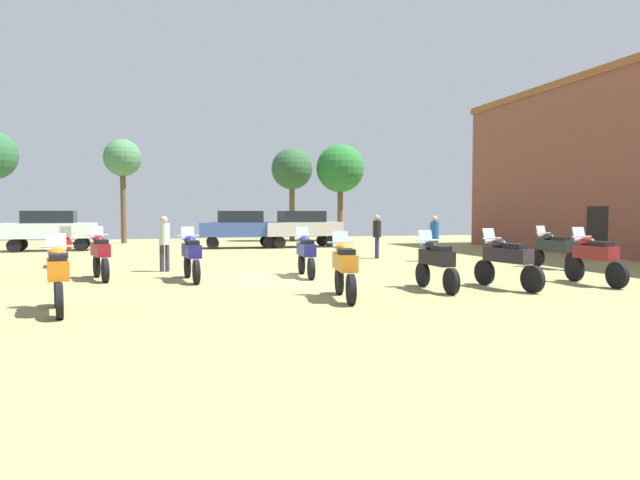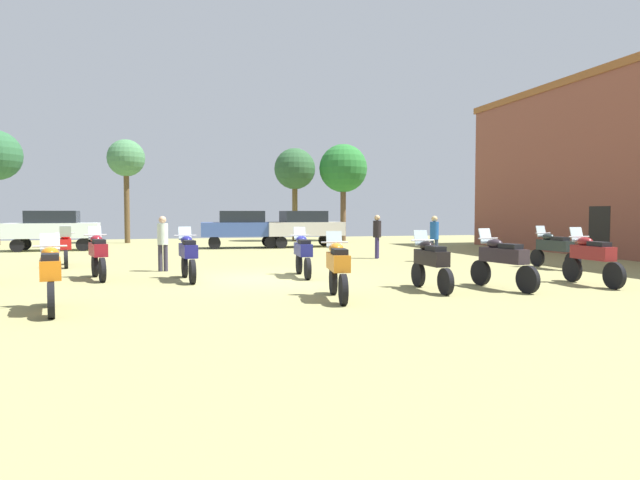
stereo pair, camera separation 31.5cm
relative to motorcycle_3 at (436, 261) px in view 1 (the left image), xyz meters
The scene contains 20 objects.
ground_plane 4.94m from the motorcycle_3, 136.14° to the left, with size 44.00×52.00×0.02m.
motorcycle_3 is the anchor object (origin of this frame).
motorcycle_5 2.68m from the motorcycle_3, 164.98° to the right, with size 0.66×2.14×1.48m.
motorcycle_6 13.15m from the motorcycle_3, 137.67° to the left, with size 0.71×2.24×1.46m.
motorcycle_7 6.71m from the motorcycle_3, 147.56° to the left, with size 0.62×2.30×1.50m.
motorcycle_8 8.38m from the motorcycle_3, behind, with size 0.69×2.10×1.49m.
motorcycle_9 7.42m from the motorcycle_3, 29.65° to the left, with size 0.62×2.26×1.45m.
motorcycle_10 9.32m from the motorcycle_3, 150.78° to the left, with size 0.76×2.13×1.51m.
motorcycle_11 4.34m from the motorcycle_3, 122.48° to the left, with size 0.62×2.18×1.46m.
motorcycle_12 1.86m from the motorcycle_3, ahead, with size 0.69×2.28×1.50m.
motorcycle_13 4.53m from the motorcycle_3, ahead, with size 0.62×2.21×1.51m.
car_1 17.54m from the motorcycle_3, 97.94° to the left, with size 4.41×2.08×2.00m.
car_2 21.40m from the motorcycle_3, 123.56° to the left, with size 4.34×1.89×2.00m.
car_3 17.29m from the motorcycle_3, 86.81° to the left, with size 4.40×2.06×2.00m.
person_1 9.39m from the motorcycle_3, 76.75° to the left, with size 0.47×0.47×1.81m.
person_2 8.95m from the motorcycle_3, 135.45° to the left, with size 0.37×0.37×1.79m.
person_3 8.12m from the motorcycle_3, 62.33° to the left, with size 0.47×0.47×1.78m.
tree_1 24.25m from the motorcycle_3, 77.43° to the left, with size 3.25×3.25×6.53m.
tree_2 26.03m from the motorcycle_3, 109.97° to the left, with size 2.29×2.29×6.46m.
tree_5 24.17m from the motorcycle_3, 85.35° to the left, with size 2.74×2.74×6.21m.
Camera 1 is at (-2.90, -15.42, 1.92)m, focal length 30.71 mm.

